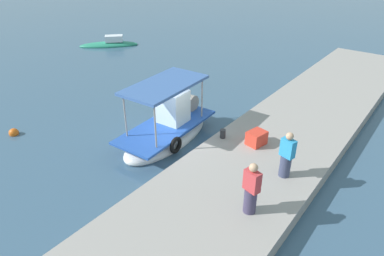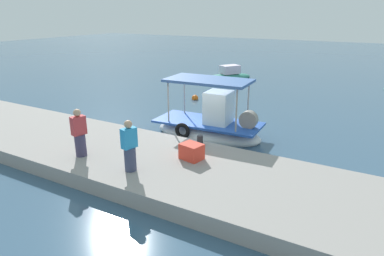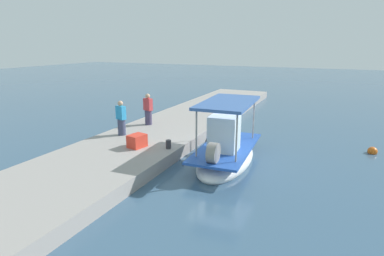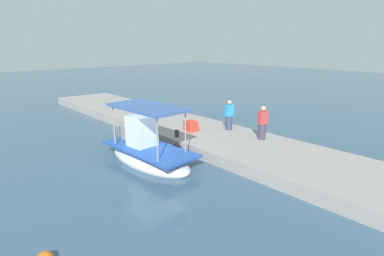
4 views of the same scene
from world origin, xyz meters
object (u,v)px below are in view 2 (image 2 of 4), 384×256
object	(u,v)px
cargo_crate	(192,151)
marker_buoy	(195,98)
fisherman_near_bollard	(130,148)
main_fishing_boat	(210,126)
fisherman_by_crate	(79,135)
mooring_bollard	(200,140)
moored_boat_mid	(225,77)

from	to	relation	value
cargo_crate	marker_buoy	size ratio (longest dim) A/B	1.70
fisherman_near_bollard	cargo_crate	world-z (taller)	fisherman_near_bollard
marker_buoy	main_fishing_boat	bearing A→B (deg)	-55.36
cargo_crate	marker_buoy	xyz separation A→B (m)	(-5.30, 9.72, -0.75)
fisherman_near_bollard	marker_buoy	distance (m)	12.28
main_fishing_boat	fisherman_by_crate	distance (m)	6.12
main_fishing_boat	marker_buoy	size ratio (longest dim) A/B	11.91
fisherman_by_crate	mooring_bollard	distance (m)	4.57
fisherman_by_crate	moored_boat_mid	world-z (taller)	fisherman_by_crate
main_fishing_boat	mooring_bollard	xyz separation A→B (m)	(0.79, -2.41, 0.23)
fisherman_near_bollard	mooring_bollard	xyz separation A→B (m)	(0.90, 3.20, -0.60)
moored_boat_mid	cargo_crate	bearing A→B (deg)	-69.34
fisherman_by_crate	mooring_bollard	xyz separation A→B (m)	(3.28, 3.12, -0.61)
fisherman_near_bollard	marker_buoy	bearing A→B (deg)	109.08
main_fishing_boat	fisherman_by_crate	size ratio (longest dim) A/B	2.96
mooring_bollard	moored_boat_mid	size ratio (longest dim) A/B	0.07
fisherman_near_bollard	fisherman_by_crate	bearing A→B (deg)	178.20
fisherman_near_bollard	main_fishing_boat	bearing A→B (deg)	88.85
marker_buoy	fisherman_by_crate	bearing A→B (deg)	-82.00
moored_boat_mid	fisherman_by_crate	bearing A→B (deg)	-81.66
mooring_bollard	cargo_crate	world-z (taller)	cargo_crate
cargo_crate	fisherman_near_bollard	bearing A→B (deg)	-125.67
fisherman_near_bollard	fisherman_by_crate	size ratio (longest dim) A/B	0.99
moored_boat_mid	mooring_bollard	bearing A→B (deg)	-68.98
fisherman_by_crate	cargo_crate	bearing A→B (deg)	25.33
main_fishing_boat	fisherman_by_crate	world-z (taller)	main_fishing_boat
mooring_bollard	moored_boat_mid	distance (m)	16.85
fisherman_near_bollard	mooring_bollard	size ratio (longest dim) A/B	4.56
fisherman_by_crate	moored_boat_mid	distance (m)	19.08
fisherman_near_bollard	cargo_crate	xyz separation A→B (m)	(1.31, 1.82, -0.51)
marker_buoy	moored_boat_mid	distance (m)	7.47
mooring_bollard	cargo_crate	bearing A→B (deg)	-73.66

